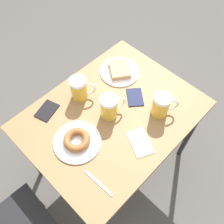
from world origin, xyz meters
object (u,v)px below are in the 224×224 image
beer_mug_left (79,89)px  fork (99,183)px  beer_mug_center (110,107)px  beer_mug_right (161,105)px  plate_with_cake (120,71)px  plate_with_donut (77,141)px  napkin_folded (140,142)px  passport_far_edge (135,97)px  passport_near_edge (47,111)px

beer_mug_left → fork: 0.53m
beer_mug_center → beer_mug_right: size_ratio=1.00×
plate_with_cake → plate_with_donut: plate_with_donut is taller
plate_with_cake → fork: bearing=125.3°
napkin_folded → fork: bearing=89.7°
beer_mug_left → napkin_folded: size_ratio=0.79×
napkin_folded → passport_far_edge: size_ratio=1.17×
beer_mug_center → beer_mug_right: (-0.19, -0.20, 0.00)m
plate_with_donut → beer_mug_left: 0.30m
plate_with_donut → passport_near_edge: size_ratio=1.69×
plate_with_cake → beer_mug_center: 0.32m
napkin_folded → passport_far_edge: passport_far_edge is taller
fork → passport_near_edge: bearing=-9.3°
fork → passport_near_edge: 0.50m
plate_with_donut → beer_mug_left: size_ratio=1.73×
beer_mug_left → fork: beer_mug_left is taller
plate_with_donut → beer_mug_center: size_ratio=1.73×
fork → passport_far_edge: (0.21, -0.49, 0.00)m
plate_with_cake → fork: 0.70m
plate_with_cake → napkin_folded: 0.49m
fork → plate_with_donut: bearing=-17.2°
beer_mug_center → fork: bearing=126.9°
napkin_folded → passport_far_edge: bearing=-43.2°
plate_with_donut → beer_mug_right: (-0.19, -0.44, 0.05)m
napkin_folded → beer_mug_right: bearing=-78.2°
napkin_folded → passport_near_edge: 0.54m
beer_mug_center → passport_far_edge: 0.20m
napkin_folded → passport_near_edge: size_ratio=1.23×
beer_mug_left → beer_mug_center: size_ratio=1.00×
beer_mug_right → fork: 0.52m
beer_mug_center → napkin_folded: beer_mug_center is taller
passport_near_edge → passport_far_edge: size_ratio=0.96×
beer_mug_left → passport_near_edge: (0.06, 0.20, -0.07)m
plate_with_donut → beer_mug_right: size_ratio=1.73×
beer_mug_right → passport_far_edge: (0.17, 0.02, -0.07)m
beer_mug_right → passport_near_edge: size_ratio=0.97×
napkin_folded → beer_mug_left: bearing=2.1°
beer_mug_left → passport_far_edge: size_ratio=0.93×
beer_mug_center → passport_far_edge: beer_mug_center is taller
beer_mug_center → passport_far_edge: size_ratio=0.93×
beer_mug_left → napkin_folded: bearing=-177.9°
plate_with_cake → beer_mug_right: beer_mug_right is taller
beer_mug_right → napkin_folded: bearing=101.8°
napkin_folded → passport_near_edge: bearing=23.2°
fork → passport_near_edge: size_ratio=1.19×
plate_with_cake → beer_mug_right: bearing=170.1°
beer_mug_center → passport_near_edge: 0.36m
passport_near_edge → passport_far_edge: same height
beer_mug_left → passport_near_edge: 0.22m
beer_mug_left → passport_far_edge: (-0.23, -0.21, -0.07)m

